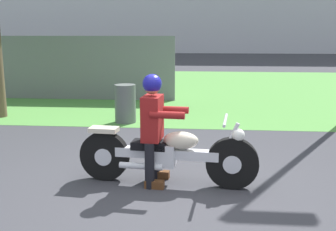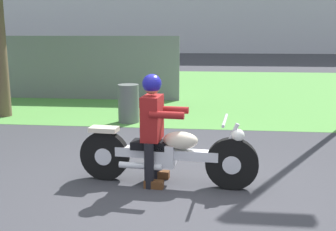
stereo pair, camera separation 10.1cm
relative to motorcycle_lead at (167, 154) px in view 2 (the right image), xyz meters
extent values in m
plane|color=#38383D|center=(0.10, -0.25, -0.39)|extent=(120.00, 120.00, 0.00)
cube|color=#549342|center=(0.10, 8.98, -0.39)|extent=(60.00, 12.00, 0.01)
cylinder|color=black|center=(0.81, -0.08, -0.07)|extent=(0.65, 0.18, 0.65)
cylinder|color=silver|center=(0.81, -0.08, -0.07)|extent=(0.24, 0.16, 0.23)
cylinder|color=black|center=(-0.82, 0.08, -0.07)|extent=(0.65, 0.18, 0.65)
cylinder|color=silver|center=(-0.82, 0.08, -0.07)|extent=(0.24, 0.16, 0.23)
cube|color=silver|center=(-0.01, 0.00, 0.01)|extent=(1.32, 0.27, 0.12)
cube|color=silver|center=(-0.06, 0.01, -0.01)|extent=(0.34, 0.27, 0.28)
ellipsoid|color=beige|center=(0.17, -0.01, 0.19)|extent=(0.46, 0.28, 0.22)
cube|color=black|center=(-0.23, 0.02, 0.11)|extent=(0.46, 0.28, 0.10)
cube|color=beige|center=(-0.82, 0.08, 0.28)|extent=(0.38, 0.23, 0.06)
cylinder|color=silver|center=(0.76, -0.07, 0.18)|extent=(0.26, 0.07, 0.53)
cylinder|color=silver|center=(0.71, -0.07, 0.47)|extent=(0.10, 0.66, 0.04)
sphere|color=white|center=(0.87, -0.08, 0.29)|extent=(0.16, 0.16, 0.16)
cylinder|color=silver|center=(-0.32, -0.11, -0.13)|extent=(0.56, 0.13, 0.08)
cylinder|color=black|center=(-0.17, 0.20, -0.11)|extent=(0.12, 0.12, 0.57)
cube|color=#593319|center=(-0.11, 0.19, -0.34)|extent=(0.25, 0.12, 0.10)
cylinder|color=black|center=(-0.20, -0.16, -0.11)|extent=(0.12, 0.12, 0.57)
cube|color=#593319|center=(-0.14, -0.16, -0.34)|extent=(0.25, 0.12, 0.10)
cube|color=maroon|center=(-0.19, 0.02, 0.46)|extent=(0.26, 0.40, 0.56)
cylinder|color=maroon|center=(0.05, 0.17, 0.54)|extent=(0.43, 0.13, 0.09)
cylinder|color=maroon|center=(0.02, -0.17, 0.54)|extent=(0.43, 0.13, 0.09)
sphere|color=tan|center=(-0.19, 0.02, 0.86)|extent=(0.20, 0.20, 0.20)
sphere|color=navy|center=(-0.19, 0.02, 0.89)|extent=(0.24, 0.24, 0.24)
cylinder|color=brown|center=(-4.19, 3.79, 1.08)|extent=(0.30, 0.30, 2.95)
cylinder|color=#595E5B|center=(-1.21, 3.47, 0.01)|extent=(0.45, 0.45, 0.82)
cube|color=slate|center=(-3.85, 6.36, 0.51)|extent=(7.00, 0.06, 1.80)
camera|label=1|loc=(0.43, -4.82, 1.51)|focal=42.83mm
camera|label=2|loc=(0.53, -4.81, 1.51)|focal=42.83mm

